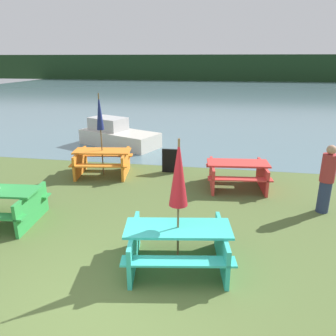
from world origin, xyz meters
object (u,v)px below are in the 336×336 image
object	(u,v)px
picnic_table_red	(237,172)
umbrella_crimson	(179,174)
picnic_table_orange	(103,160)
boat	(117,135)
picnic_table_teal	(178,242)
umbrella_navy	(100,113)
signboard	(171,161)
person	(327,179)

from	to	relation	value
picnic_table_red	umbrella_crimson	size ratio (longest dim) A/B	0.79
picnic_table_orange	boat	xyz separation A→B (m)	(-0.70, 3.54, -0.05)
picnic_table_red	umbrella_crimson	world-z (taller)	umbrella_crimson
picnic_table_teal	boat	distance (m)	8.63
picnic_table_orange	picnic_table_teal	bearing A→B (deg)	-55.36
umbrella_navy	picnic_table_red	bearing A→B (deg)	-5.58
picnic_table_teal	signboard	distance (m)	4.92
picnic_table_red	boat	world-z (taller)	boat
picnic_table_red	signboard	bearing A→B (deg)	154.76
picnic_table_red	boat	distance (m)	6.17
signboard	umbrella_crimson	bearing A→B (deg)	-79.25
boat	picnic_table_teal	bearing A→B (deg)	-41.68
picnic_table_red	picnic_table_orange	bearing A→B (deg)	174.42
person	umbrella_crimson	bearing A→B (deg)	-138.97
picnic_table_red	umbrella_navy	world-z (taller)	umbrella_navy
picnic_table_orange	person	xyz separation A→B (m)	(6.00, -1.62, 0.34)
umbrella_navy	person	xyz separation A→B (m)	(6.00, -1.62, -1.09)
umbrella_navy	signboard	bearing A→B (deg)	15.25
picnic_table_teal	picnic_table_red	bearing A→B (deg)	74.16
picnic_table_teal	picnic_table_red	world-z (taller)	picnic_table_teal
picnic_table_teal	picnic_table_orange	xyz separation A→B (m)	(-2.95, 4.27, 0.02)
boat	person	distance (m)	8.47
umbrella_navy	person	bearing A→B (deg)	-15.13
picnic_table_teal	boat	world-z (taller)	boat
umbrella_crimson	boat	distance (m)	8.72
boat	picnic_table_red	bearing A→B (deg)	-16.37
picnic_table_teal	signboard	size ratio (longest dim) A/B	2.65
picnic_table_orange	umbrella_crimson	bearing A→B (deg)	-55.36
picnic_table_teal	picnic_table_red	xyz separation A→B (m)	(1.10, 3.88, -0.01)
umbrella_crimson	signboard	size ratio (longest dim) A/B	3.02
picnic_table_teal	umbrella_crimson	bearing A→B (deg)	0.00
person	signboard	size ratio (longest dim) A/B	2.15
umbrella_crimson	person	world-z (taller)	umbrella_crimson
picnic_table_orange	signboard	world-z (taller)	picnic_table_orange
umbrella_crimson	signboard	world-z (taller)	umbrella_crimson
picnic_table_teal	person	bearing A→B (deg)	41.03
picnic_table_orange	umbrella_crimson	world-z (taller)	umbrella_crimson
picnic_table_orange	picnic_table_red	bearing A→B (deg)	-5.58
picnic_table_red	picnic_table_orange	distance (m)	4.07
picnic_table_red	person	world-z (taller)	person
boat	umbrella_crimson	bearing A→B (deg)	-41.68
boat	signboard	xyz separation A→B (m)	(2.74, -2.99, -0.04)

